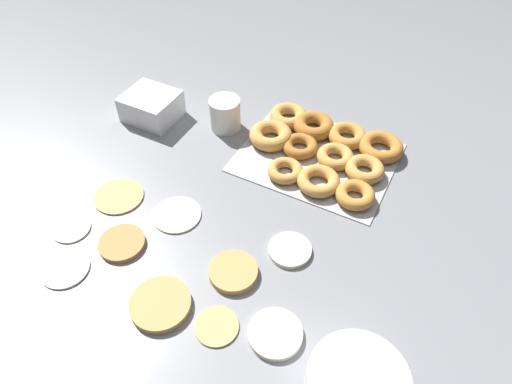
{
  "coord_description": "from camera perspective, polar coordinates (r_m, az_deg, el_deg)",
  "views": [
    {
      "loc": [
        -0.39,
        0.53,
        0.77
      ],
      "look_at": [
        -0.06,
        -0.08,
        0.04
      ],
      "focal_mm": 32.0,
      "sensor_mm": 36.0,
      "label": 1
    }
  ],
  "objects": [
    {
      "name": "pancake_2",
      "position": [
        1.03,
        -9.87,
        -2.74
      ],
      "size": [
        0.11,
        0.11,
        0.01
      ],
      "primitive_type": "cylinder",
      "color": "silver",
      "rests_on": "ground_plane"
    },
    {
      "name": "pancake_6",
      "position": [
        0.9,
        -11.85,
        -13.56
      ],
      "size": [
        0.12,
        0.12,
        0.01
      ],
      "primitive_type": "cylinder",
      "color": "tan",
      "rests_on": "ground_plane"
    },
    {
      "name": "pancake_5",
      "position": [
        1.1,
        -16.78,
        -0.43
      ],
      "size": [
        0.11,
        0.11,
        0.01
      ],
      "primitive_type": "cylinder",
      "color": "tan",
      "rests_on": "ground_plane"
    },
    {
      "name": "pancake_1",
      "position": [
        0.92,
        -2.85,
        -9.94
      ],
      "size": [
        0.1,
        0.1,
        0.02
      ],
      "primitive_type": "cylinder",
      "color": "tan",
      "rests_on": "ground_plane"
    },
    {
      "name": "paper_cup",
      "position": [
        1.22,
        -3.9,
        9.7
      ],
      "size": [
        0.08,
        0.08,
        0.09
      ],
      "color": "white",
      "rests_on": "ground_plane"
    },
    {
      "name": "donut_tray",
      "position": [
        1.16,
        8.18,
        5.32
      ],
      "size": [
        0.38,
        0.3,
        0.04
      ],
      "color": "#ADAFB5",
      "rests_on": "ground_plane"
    },
    {
      "name": "container_stack",
      "position": [
        1.29,
        -12.93,
        10.4
      ],
      "size": [
        0.14,
        0.12,
        0.07
      ],
      "color": "white",
      "rests_on": "ground_plane"
    },
    {
      "name": "pancake_0",
      "position": [
        1.0,
        -16.43,
        -6.15
      ],
      "size": [
        0.1,
        0.1,
        0.01
      ],
      "primitive_type": "cylinder",
      "color": "#B27F42",
      "rests_on": "ground_plane"
    },
    {
      "name": "pancake_4",
      "position": [
        0.87,
        -4.95,
        -16.32
      ],
      "size": [
        0.08,
        0.08,
        0.01
      ],
      "primitive_type": "cylinder",
      "color": "tan",
      "rests_on": "ground_plane"
    },
    {
      "name": "ground_plane",
      "position": [
        1.01,
        -5.35,
        -3.42
      ],
      "size": [
        3.0,
        3.0,
        0.0
      ],
      "primitive_type": "plane",
      "color": "gray"
    },
    {
      "name": "pancake_7",
      "position": [
        0.85,
        2.41,
        -17.28
      ],
      "size": [
        0.1,
        0.1,
        0.01
      ],
      "primitive_type": "cylinder",
      "color": "silver",
      "rests_on": "ground_plane"
    },
    {
      "name": "pancake_9",
      "position": [
        1.0,
        -22.78,
        -8.76
      ],
      "size": [
        0.1,
        0.1,
        0.01
      ],
      "primitive_type": "cylinder",
      "color": "beige",
      "rests_on": "ground_plane"
    },
    {
      "name": "pancake_3",
      "position": [
        1.06,
        -22.1,
        -4.16
      ],
      "size": [
        0.08,
        0.08,
        0.01
      ],
      "primitive_type": "cylinder",
      "color": "beige",
      "rests_on": "ground_plane"
    },
    {
      "name": "pancake_8",
      "position": [
        0.95,
        4.21,
        -7.29
      ],
      "size": [
        0.09,
        0.09,
        0.01
      ],
      "primitive_type": "cylinder",
      "color": "beige",
      "rests_on": "ground_plane"
    }
  ]
}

